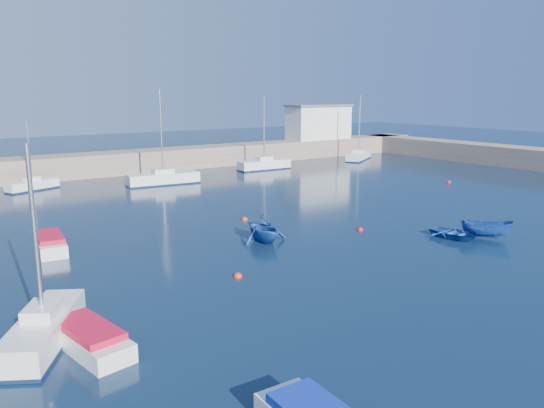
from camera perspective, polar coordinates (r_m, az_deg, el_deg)
ground at (r=30.56m, az=17.32°, el=-7.11°), size 220.00×220.00×0.00m
back_wall at (r=68.01m, az=-14.84°, el=4.42°), size 96.00×4.50×2.60m
right_arm at (r=83.82m, az=18.66°, el=5.53°), size 4.50×32.00×2.60m
harbor_office at (r=82.88m, az=5.04°, el=8.68°), size 10.00×4.00×5.00m
sailboat_1 at (r=23.00m, az=-23.33°, el=-12.23°), size 4.37×5.87×7.87m
sailboat_5 at (r=58.73m, az=-24.37°, el=1.88°), size 5.38×3.30×6.97m
sailboat_6 at (r=58.18m, az=-11.63°, el=2.75°), size 7.83×2.92×10.01m
sailboat_7 at (r=68.08m, az=-0.86°, el=4.29°), size 7.03×2.24×9.22m
sailboat_8 at (r=79.11m, az=9.29°, el=5.14°), size 7.09×5.39×9.24m
motorboat_0 at (r=22.06m, az=-19.12°, el=-13.45°), size 2.33×4.69×1.00m
motorboat_1 at (r=35.78m, az=-22.75°, el=-3.91°), size 2.00×4.51×1.07m
dinghy_center at (r=37.92m, az=18.91°, el=-3.01°), size 2.67×3.49×0.67m
dinghy_left at (r=34.93m, az=-0.96°, el=-2.59°), size 3.07×3.56×1.87m
dinghy_right at (r=38.65m, az=22.09°, el=-2.51°), size 2.97×3.41×1.28m
buoy_0 at (r=28.69m, az=-3.69°, el=-7.83°), size 0.47×0.47×0.47m
buoy_1 at (r=38.52m, az=9.45°, el=-2.81°), size 0.47×0.47×0.47m
buoy_3 at (r=41.15m, az=-2.97°, el=-1.72°), size 0.47×0.47×0.47m
buoy_4 at (r=61.27m, az=18.46°, el=2.19°), size 0.50×0.50×0.50m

